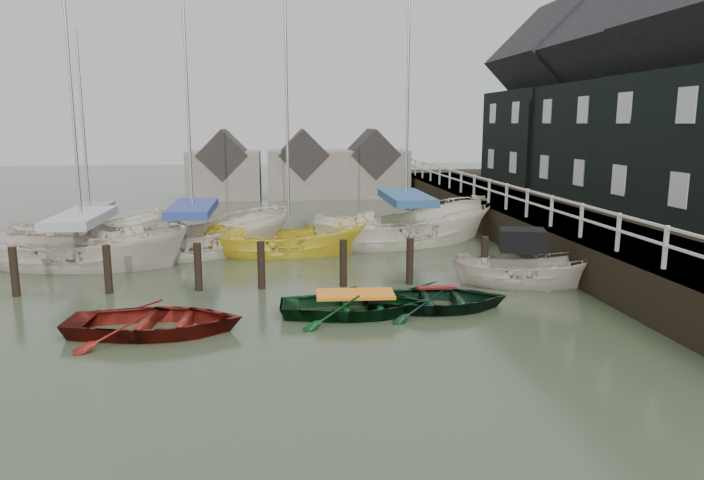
{
  "coord_description": "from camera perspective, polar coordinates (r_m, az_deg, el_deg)",
  "views": [
    {
      "loc": [
        -0.69,
        -14.94,
        4.77
      ],
      "look_at": [
        1.45,
        2.93,
        1.4
      ],
      "focal_mm": 32.0,
      "sensor_mm": 36.0,
      "label": 1
    }
  ],
  "objects": [
    {
      "name": "pier",
      "position": [
        27.24,
        15.18,
        1.66
      ],
      "size": [
        3.04,
        32.0,
        2.7
      ],
      "color": "black",
      "rests_on": "ground"
    },
    {
      "name": "far_sheds",
      "position": [
        41.07,
        -4.72,
        6.51
      ],
      "size": [
        14.0,
        4.08,
        4.39
      ],
      "color": "#665B51",
      "rests_on": "ground"
    },
    {
      "name": "land_strip",
      "position": [
        29.85,
        25.0,
        0.41
      ],
      "size": [
        14.0,
        38.0,
        1.5
      ],
      "primitive_type": "cube",
      "color": "black",
      "rests_on": "ground"
    },
    {
      "name": "mooring_pilings",
      "position": [
        18.45,
        -7.97,
        -2.88
      ],
      "size": [
        13.72,
        0.22,
        1.8
      ],
      "color": "black",
      "rests_on": "ground"
    },
    {
      "name": "motorboat",
      "position": [
        19.39,
        15.23,
        -3.7
      ],
      "size": [
        4.4,
        2.64,
        2.47
      ],
      "rotation": [
        0.0,
        0.0,
        1.29
      ],
      "color": "beige",
      "rests_on": "ground"
    },
    {
      "name": "rowboat_dkgreen",
      "position": [
        16.59,
        7.68,
        -6.2
      ],
      "size": [
        3.9,
        2.9,
        0.77
      ],
      "primitive_type": "imported",
      "rotation": [
        0.0,
        0.0,
        1.51
      ],
      "color": "black",
      "rests_on": "ground"
    },
    {
      "name": "sailboat_d",
      "position": [
        25.43,
        4.88,
        -0.11
      ],
      "size": [
        8.61,
        5.44,
        13.84
      ],
      "rotation": [
        0.0,
        0.0,
        1.9
      ],
      "color": "beige",
      "rests_on": "ground"
    },
    {
      "name": "rowboat_red",
      "position": [
        15.29,
        -17.4,
        -8.07
      ],
      "size": [
        4.18,
        3.12,
        0.83
      ],
      "primitive_type": "imported",
      "rotation": [
        0.0,
        0.0,
        1.5
      ],
      "color": "#60130D",
      "rests_on": "ground"
    },
    {
      "name": "ground",
      "position": [
        15.7,
        -4.02,
        -7.11
      ],
      "size": [
        120.0,
        120.0,
        0.0
      ],
      "primitive_type": "plane",
      "color": "#303924",
      "rests_on": "ground"
    },
    {
      "name": "sailboat_b",
      "position": [
        23.81,
        -14.11,
        -1.13
      ],
      "size": [
        7.96,
        5.23,
        12.54
      ],
      "rotation": [
        0.0,
        0.0,
        1.93
      ],
      "color": "beige",
      "rests_on": "ground"
    },
    {
      "name": "quay_houses",
      "position": [
        28.35,
        27.34,
        11.29
      ],
      "size": [
        6.52,
        28.14,
        10.01
      ],
      "color": "black",
      "rests_on": "ground"
    },
    {
      "name": "sailboat_e",
      "position": [
        27.09,
        -22.54,
        -0.22
      ],
      "size": [
        6.34,
        4.28,
        9.36
      ],
      "rotation": [
        0.0,
        0.0,
        1.95
      ],
      "color": "silver",
      "rests_on": "ground"
    },
    {
      "name": "rowboat_green",
      "position": [
        15.97,
        0.28,
        -6.77
      ],
      "size": [
        3.88,
        2.86,
        0.78
      ],
      "primitive_type": "imported",
      "rotation": [
        0.0,
        0.0,
        1.53
      ],
      "color": "black",
      "rests_on": "ground"
    },
    {
      "name": "sailboat_c",
      "position": [
        23.45,
        -5.7,
        -1.15
      ],
      "size": [
        6.2,
        2.39,
        11.26
      ],
      "rotation": [
        0.0,
        0.0,
        1.58
      ],
      "color": "gold",
      "rests_on": "ground"
    },
    {
      "name": "sailboat_a",
      "position": [
        23.09,
        -23.1,
        -2.03
      ],
      "size": [
        7.49,
        3.75,
        10.98
      ],
      "rotation": [
        0.0,
        0.0,
        1.42
      ],
      "color": "beige",
      "rests_on": "ground"
    }
  ]
}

